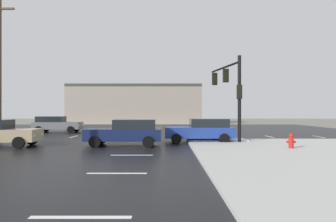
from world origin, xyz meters
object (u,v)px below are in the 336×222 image
(fire_hydrant, at_px, (292,141))
(sedan_navy, at_px, (127,132))
(utility_pole_mid, at_px, (0,66))
(sedan_blue, at_px, (202,130))
(traffic_signal_mast, at_px, (231,86))
(sedan_grey, at_px, (57,124))

(fire_hydrant, distance_m, sedan_navy, 9.27)
(fire_hydrant, height_order, sedan_navy, sedan_navy)
(sedan_navy, bearing_deg, utility_pole_mid, -23.06)
(sedan_blue, bearing_deg, fire_hydrant, 136.83)
(traffic_signal_mast, relative_size, fire_hydrant, 6.97)
(fire_hydrant, bearing_deg, utility_pole_mid, 162.18)
(sedan_blue, bearing_deg, sedan_grey, -35.54)
(traffic_signal_mast, xyz_separation_m, sedan_grey, (-15.34, 8.68, -3.00))
(traffic_signal_mast, xyz_separation_m, fire_hydrant, (2.24, -4.52, -3.32))
(sedan_navy, distance_m, utility_pole_mid, 11.76)
(sedan_navy, bearing_deg, sedan_blue, -159.57)
(sedan_blue, distance_m, sedan_navy, 5.08)
(traffic_signal_mast, bearing_deg, sedan_blue, 93.74)
(sedan_navy, bearing_deg, fire_hydrant, 165.89)
(fire_hydrant, bearing_deg, traffic_signal_mast, 116.38)
(sedan_blue, relative_size, utility_pole_mid, 0.43)
(sedan_blue, relative_size, sedan_navy, 1.00)
(sedan_grey, relative_size, utility_pole_mid, 0.43)
(fire_hydrant, relative_size, sedan_navy, 0.17)
(sedan_navy, bearing_deg, sedan_grey, -53.55)
(fire_hydrant, xyz_separation_m, sedan_navy, (-9.02, 2.08, 0.32))
(sedan_grey, xyz_separation_m, sedan_navy, (8.56, -11.12, 0.00))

